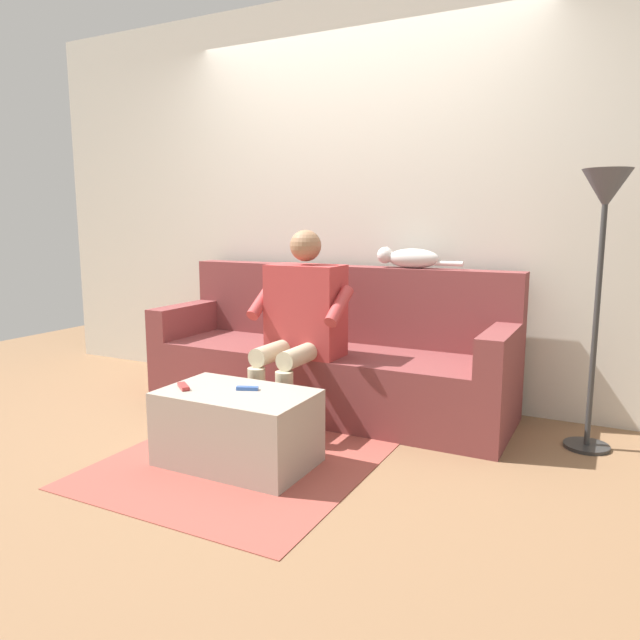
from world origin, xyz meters
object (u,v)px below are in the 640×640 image
at_px(cat_on_backrest, 408,258).
at_px(remote_red, 183,386).
at_px(person_solo_seated, 301,318).
at_px(floor_lamp, 604,222).
at_px(couch, 330,361).
at_px(coffee_table, 237,428).
at_px(remote_blue, 247,388).

bearing_deg(cat_on_backrest, remote_red, 62.42).
distance_m(cat_on_backrest, remote_red, 1.67).
distance_m(person_solo_seated, floor_lamp, 1.72).
height_order(couch, coffee_table, couch).
bearing_deg(coffee_table, person_solo_seated, -89.10).
relative_size(person_solo_seated, floor_lamp, 0.79).
xyz_separation_m(couch, cat_on_backrest, (-0.45, -0.24, 0.68)).
relative_size(person_solo_seated, remote_red, 9.69).
bearing_deg(cat_on_backrest, coffee_table, 71.08).
height_order(coffee_table, person_solo_seated, person_solo_seated).
bearing_deg(coffee_table, floor_lamp, -146.40).
distance_m(person_solo_seated, cat_on_backrest, 0.83).
distance_m(coffee_table, remote_red, 0.35).
bearing_deg(remote_blue, coffee_table, -149.87).
relative_size(couch, remote_blue, 21.40).
bearing_deg(remote_red, remote_blue, 59.94).
height_order(coffee_table, floor_lamp, floor_lamp).
bearing_deg(cat_on_backrest, couch, 28.32).
distance_m(coffee_table, floor_lamp, 2.15).
xyz_separation_m(coffee_table, remote_blue, (-0.03, -0.05, 0.20)).
height_order(coffee_table, remote_red, remote_red).
bearing_deg(person_solo_seated, coffee_table, 90.90).
height_order(couch, floor_lamp, floor_lamp).
bearing_deg(floor_lamp, remote_red, 31.31).
xyz_separation_m(remote_red, remote_blue, (-0.31, -0.12, -0.00)).
bearing_deg(floor_lamp, couch, -0.45).
relative_size(remote_blue, floor_lamp, 0.07).
height_order(person_solo_seated, floor_lamp, floor_lamp).
relative_size(cat_on_backrest, floor_lamp, 0.38).
relative_size(person_solo_seated, remote_blue, 10.64).
distance_m(couch, remote_red, 1.17).
relative_size(couch, person_solo_seated, 2.01).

